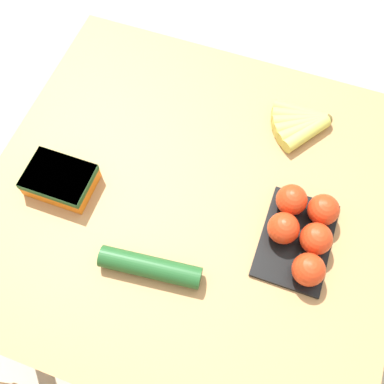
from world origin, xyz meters
TOP-DOWN VIEW (x-y plane):
  - ground_plane at (0.00, 0.00)m, footprint 12.00×12.00m
  - dining_table at (0.00, 0.00)m, footprint 1.05×0.99m
  - banana_bunch at (-0.21, -0.30)m, footprint 0.17×0.15m
  - tomato_pack at (-0.28, 0.01)m, footprint 0.17×0.24m
  - carrot_bag at (0.32, 0.08)m, footprint 0.17×0.12m
  - cucumber_near at (0.03, 0.21)m, footprint 0.24×0.08m

SIDE VIEW (x-z plane):
  - ground_plane at x=0.00m, z-range 0.00..0.00m
  - dining_table at x=0.00m, z-range 0.26..1.00m
  - banana_bunch at x=-0.21m, z-range 0.74..0.78m
  - cucumber_near at x=0.03m, z-range 0.74..0.79m
  - carrot_bag at x=0.32m, z-range 0.74..0.80m
  - tomato_pack at x=-0.28m, z-range 0.74..0.82m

